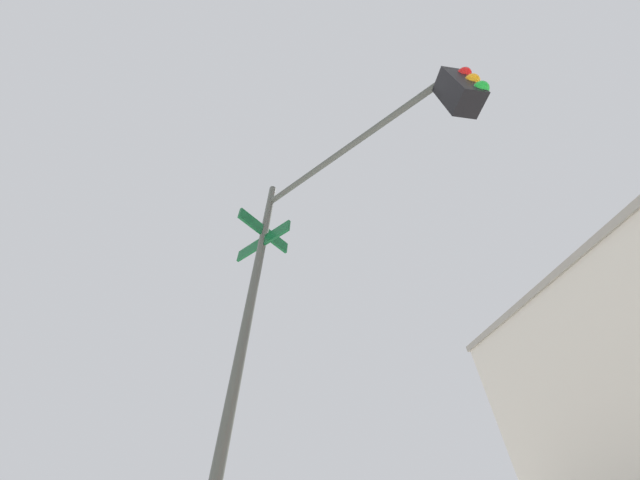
{
  "coord_description": "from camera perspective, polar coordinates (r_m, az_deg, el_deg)",
  "views": [
    {
      "loc": [
        -3.33,
        -6.73,
        1.2
      ],
      "look_at": [
        -6.05,
        -6.38,
        3.88
      ],
      "focal_mm": 16.08,
      "sensor_mm": 36.0,
      "label": 1
    }
  ],
  "objects": [
    {
      "name": "traffic_signal_near",
      "position": [
        3.55,
        4.33,
        7.15
      ],
      "size": [
        2.86,
        2.77,
        5.56
      ],
      "color": "#474C47",
      "rests_on": "ground_plane"
    }
  ]
}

